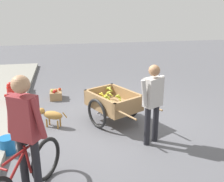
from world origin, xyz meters
TOP-DOWN VIEW (x-y plane):
  - ground_plane at (0.00, 0.00)m, footprint 24.00×24.00m
  - fruit_cart at (0.10, -0.06)m, footprint 1.81×1.43m
  - vendor_person at (-0.92, -0.59)m, footprint 0.33×0.51m
  - bicycle at (-2.07, 1.55)m, footprint 1.42×0.96m
  - cyclist_person at (-1.94, 1.47)m, footprint 0.35×0.52m
  - dog at (0.12, 1.27)m, footprint 0.38×0.61m
  - fire_hydrant at (1.40, 2.29)m, footprint 0.25×0.25m
  - plastic_bucket at (-0.79, 2.01)m, footprint 0.27×0.27m
  - apple_crate at (2.64, 2.19)m, footprint 0.44×0.32m
  - mixed_fruit_crate at (1.85, 1.21)m, footprint 0.44×0.32m

SIDE VIEW (x-z plane):
  - ground_plane at x=0.00m, z-range 0.00..0.00m
  - mixed_fruit_crate at x=1.85m, z-range -0.03..0.27m
  - apple_crate at x=2.64m, z-range -0.03..0.29m
  - plastic_bucket at x=-0.79m, z-range 0.00..0.29m
  - dog at x=0.12m, z-range 0.07..0.47m
  - fire_hydrant at x=1.40m, z-range 0.00..0.67m
  - bicycle at x=-2.07m, z-range -0.07..0.78m
  - fruit_cart at x=0.10m, z-range 0.07..0.81m
  - vendor_person at x=-0.92m, z-range 0.14..1.65m
  - cyclist_person at x=-1.94m, z-range 0.18..1.88m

